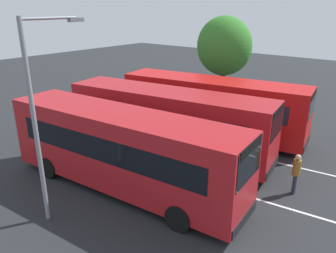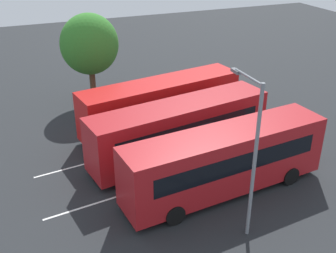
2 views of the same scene
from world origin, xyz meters
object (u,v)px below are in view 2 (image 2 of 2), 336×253
(pedestrian, at_px, (273,121))
(depot_tree, at_px, (89,44))
(bus_center_left, at_px, (180,129))
(bus_far_left, at_px, (226,159))
(bus_center_right, at_px, (162,104))
(street_lamp, at_px, (252,151))

(pedestrian, height_order, depot_tree, depot_tree)
(bus_center_left, xyz_separation_m, pedestrian, (6.60, 0.24, -0.82))
(bus_far_left, height_order, bus_center_left, same)
(bus_center_left, bearing_deg, bus_center_right, 76.26)
(pedestrian, bearing_deg, street_lamp, 43.80)
(street_lamp, distance_m, depot_tree, 17.51)
(bus_far_left, height_order, street_lamp, street_lamp)
(bus_far_left, bearing_deg, street_lamp, -107.35)
(bus_far_left, bearing_deg, bus_center_right, 87.59)
(depot_tree, bearing_deg, street_lamp, -80.47)
(street_lamp, bearing_deg, depot_tree, 10.36)
(bus_center_left, xyz_separation_m, street_lamp, (0.12, -7.03, 2.28))
(pedestrian, distance_m, depot_tree, 14.13)
(bus_center_left, bearing_deg, pedestrian, -6.76)
(pedestrian, distance_m, street_lamp, 10.22)
(street_lamp, bearing_deg, bus_center_right, -0.23)
(street_lamp, bearing_deg, bus_far_left, -10.89)
(bus_center_right, xyz_separation_m, street_lamp, (-0.20, -10.79, 2.28))
(bus_far_left, xyz_separation_m, bus_center_left, (-0.75, 3.98, 0.00))
(street_lamp, xyz_separation_m, depot_tree, (-2.90, 17.27, 0.36))
(bus_center_left, relative_size, bus_center_right, 1.00)
(bus_center_right, relative_size, pedestrian, 6.23)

